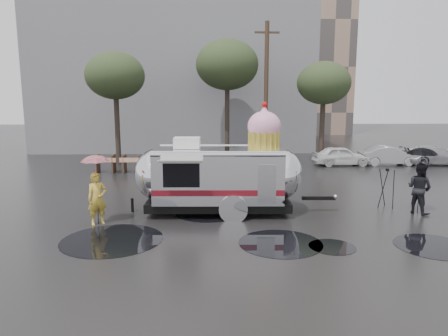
{
  "coord_description": "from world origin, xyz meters",
  "views": [
    {
      "loc": [
        -1.22,
        -12.36,
        3.91
      ],
      "look_at": [
        -0.71,
        1.58,
        1.6
      ],
      "focal_mm": 32.0,
      "sensor_mm": 36.0,
      "label": 1
    }
  ],
  "objects_px": {
    "tripod": "(386,184)",
    "person_right": "(419,188)",
    "airstream_trailer": "(221,174)",
    "person_left": "(97,199)"
  },
  "relations": [
    {
      "from": "airstream_trailer",
      "to": "person_right",
      "type": "bearing_deg",
      "value": -1.76
    },
    {
      "from": "person_right",
      "to": "tripod",
      "type": "relative_size",
      "value": 1.21
    },
    {
      "from": "airstream_trailer",
      "to": "person_right",
      "type": "relative_size",
      "value": 4.11
    },
    {
      "from": "airstream_trailer",
      "to": "tripod",
      "type": "height_order",
      "value": "airstream_trailer"
    },
    {
      "from": "tripod",
      "to": "person_left",
      "type": "bearing_deg",
      "value": -149.15
    },
    {
      "from": "airstream_trailer",
      "to": "person_left",
      "type": "height_order",
      "value": "airstream_trailer"
    },
    {
      "from": "person_right",
      "to": "tripod",
      "type": "distance_m",
      "value": 1.17
    },
    {
      "from": "airstream_trailer",
      "to": "tripod",
      "type": "relative_size",
      "value": 4.98
    },
    {
      "from": "tripod",
      "to": "person_right",
      "type": "bearing_deg",
      "value": -25.36
    },
    {
      "from": "person_right",
      "to": "person_left",
      "type": "bearing_deg",
      "value": 63.37
    }
  ]
}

